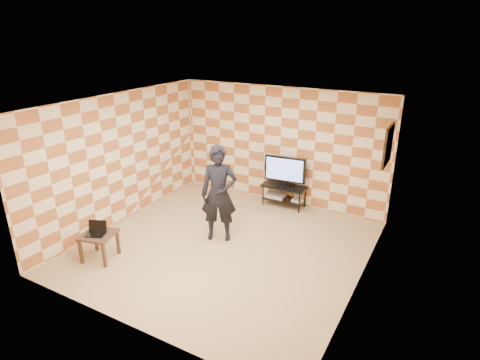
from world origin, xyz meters
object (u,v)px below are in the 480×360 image
object	(u,v)px
side_table	(99,238)
person	(219,194)
tv	(285,170)
tv_stand	(284,191)

from	to	relation	value
side_table	person	world-z (taller)	person
tv	side_table	distance (m)	4.21
person	side_table	bearing A→B (deg)	-156.34
tv_stand	tv	world-z (taller)	tv
tv_stand	person	distance (m)	2.16
side_table	tv_stand	bearing A→B (deg)	62.00
side_table	person	xyz separation A→B (m)	(1.47, 1.68, 0.53)
tv_stand	tv	bearing A→B (deg)	-95.79
tv	person	world-z (taller)	person
tv	person	size ratio (longest dim) A/B	0.51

